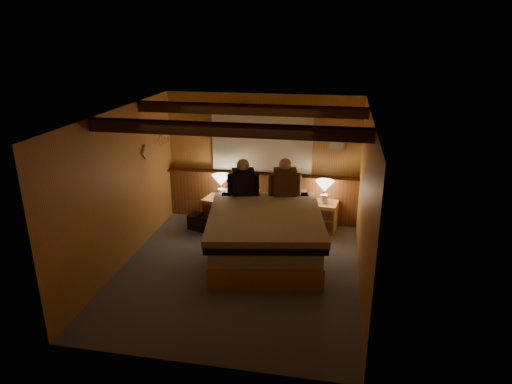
% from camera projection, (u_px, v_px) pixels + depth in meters
% --- Properties ---
extents(floor, '(4.20, 4.20, 0.00)m').
position_uv_depth(floor, '(238.00, 270.00, 6.97)').
color(floor, '#535863').
rests_on(floor, ground).
extents(ceiling, '(4.20, 4.20, 0.00)m').
position_uv_depth(ceiling, '(236.00, 114.00, 6.16)').
color(ceiling, '#C18348').
rests_on(ceiling, wall_back).
extents(wall_back, '(3.60, 0.00, 3.60)m').
position_uv_depth(wall_back, '(262.00, 158.00, 8.50)').
color(wall_back, '#C09445').
rests_on(wall_back, floor).
extents(wall_left, '(0.00, 4.20, 4.20)m').
position_uv_depth(wall_left, '(121.00, 189.00, 6.87)').
color(wall_left, '#C09445').
rests_on(wall_left, floor).
extents(wall_right, '(0.00, 4.20, 4.20)m').
position_uv_depth(wall_right, '(365.00, 205.00, 6.25)').
color(wall_right, '#C09445').
rests_on(wall_right, floor).
extents(wall_front, '(3.60, 0.00, 3.60)m').
position_uv_depth(wall_front, '(191.00, 268.00, 4.62)').
color(wall_front, '#C09445').
rests_on(wall_front, floor).
extents(wainscot, '(3.60, 0.23, 0.94)m').
position_uv_depth(wainscot, '(262.00, 196.00, 8.69)').
color(wainscot, brown).
rests_on(wainscot, wall_back).
extents(curtain_window, '(2.18, 0.09, 1.11)m').
position_uv_depth(curtain_window, '(262.00, 143.00, 8.33)').
color(curtain_window, '#422910').
rests_on(curtain_window, wall_back).
extents(ceiling_beams, '(3.60, 1.65, 0.16)m').
position_uv_depth(ceiling_beams, '(239.00, 118.00, 6.32)').
color(ceiling_beams, '#422910').
rests_on(ceiling_beams, ceiling).
extents(coat_rail, '(0.05, 0.55, 0.24)m').
position_uv_depth(coat_rail, '(163.00, 136.00, 8.16)').
color(coat_rail, white).
rests_on(coat_rail, wall_left).
extents(framed_print, '(0.30, 0.04, 0.25)m').
position_uv_depth(framed_print, '(337.00, 144.00, 8.13)').
color(framed_print, tan).
rests_on(framed_print, wall_back).
extents(bed, '(2.07, 2.51, 0.77)m').
position_uv_depth(bed, '(265.00, 233.00, 7.31)').
color(bed, '#A98448').
rests_on(bed, floor).
extents(nightstand_left, '(0.59, 0.55, 0.55)m').
position_uv_depth(nightstand_left, '(219.00, 212.00, 8.46)').
color(nightstand_left, '#A98448').
rests_on(nightstand_left, floor).
extents(nightstand_right, '(0.54, 0.50, 0.53)m').
position_uv_depth(nightstand_right, '(323.00, 216.00, 8.30)').
color(nightstand_right, '#A98448').
rests_on(nightstand_right, floor).
extents(lamp_left, '(0.33, 0.33, 0.43)m').
position_uv_depth(lamp_left, '(221.00, 182.00, 8.31)').
color(lamp_left, silver).
rests_on(lamp_left, nightstand_left).
extents(lamp_right, '(0.32, 0.32, 0.42)m').
position_uv_depth(lamp_right, '(325.00, 188.00, 8.07)').
color(lamp_right, silver).
rests_on(lamp_right, nightstand_right).
extents(person_left, '(0.53, 0.31, 0.67)m').
position_uv_depth(person_left, '(243.00, 180.00, 7.83)').
color(person_left, black).
rests_on(person_left, bed).
extents(person_right, '(0.56, 0.29, 0.69)m').
position_uv_depth(person_right, '(285.00, 180.00, 7.80)').
color(person_right, '#492E1D').
rests_on(person_right, bed).
extents(duffel_bag, '(0.52, 0.40, 0.33)m').
position_uv_depth(duffel_bag, '(202.00, 222.00, 8.35)').
color(duffel_bag, black).
rests_on(duffel_bag, floor).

